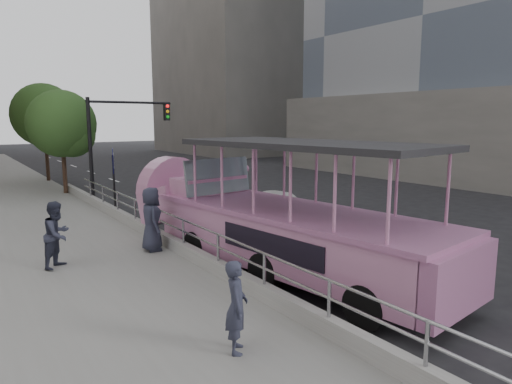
# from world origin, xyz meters

# --- Properties ---
(ground) EXTENTS (160.00, 160.00, 0.00)m
(ground) POSITION_xyz_m (0.00, 0.00, 0.00)
(ground) COLOR black
(sidewalk) EXTENTS (5.50, 80.00, 0.30)m
(sidewalk) POSITION_xyz_m (-5.75, 10.00, 0.15)
(sidewalk) COLOR gray
(sidewalk) RESTS_ON ground
(kerb_wall) EXTENTS (0.24, 30.00, 0.36)m
(kerb_wall) POSITION_xyz_m (-3.12, 2.00, 0.48)
(kerb_wall) COLOR #A9A9A4
(kerb_wall) RESTS_ON sidewalk
(guardrail) EXTENTS (0.07, 22.00, 0.71)m
(guardrail) POSITION_xyz_m (-3.12, 2.00, 1.14)
(guardrail) COLOR #9F9FA3
(guardrail) RESTS_ON kerb_wall
(duck_boat) EXTENTS (4.06, 11.14, 3.62)m
(duck_boat) POSITION_xyz_m (-1.31, 0.53, 1.34)
(duck_boat) COLOR black
(duck_boat) RESTS_ON ground
(car) EXTENTS (2.19, 3.86, 1.24)m
(car) POSITION_xyz_m (2.94, 5.36, 0.62)
(car) COLOR white
(car) RESTS_ON ground
(pedestrian_near) EXTENTS (0.62, 0.69, 1.58)m
(pedestrian_near) POSITION_xyz_m (-4.78, -3.54, 1.09)
(pedestrian_near) COLOR #2B2E3F
(pedestrian_near) RESTS_ON sidewalk
(pedestrian_mid) EXTENTS (1.08, 1.08, 1.76)m
(pedestrian_mid) POSITION_xyz_m (-6.31, 2.89, 1.18)
(pedestrian_mid) COLOR #2B2E3F
(pedestrian_mid) RESTS_ON sidewalk
(pedestrian_far) EXTENTS (0.75, 1.02, 1.90)m
(pedestrian_far) POSITION_xyz_m (-3.68, 2.99, 1.25)
(pedestrian_far) COLOR #2B2E3F
(pedestrian_far) RESTS_ON sidewalk
(parking_sign) EXTENTS (0.22, 0.66, 3.03)m
(parking_sign) POSITION_xyz_m (-3.00, 8.74, 1.87)
(parking_sign) COLOR black
(parking_sign) RESTS_ON ground
(traffic_signal) EXTENTS (4.20, 0.32, 5.20)m
(traffic_signal) POSITION_xyz_m (-1.70, 12.50, 3.50)
(traffic_signal) COLOR black
(traffic_signal) RESTS_ON ground
(street_tree_near) EXTENTS (3.52, 3.52, 5.72)m
(street_tree_near) POSITION_xyz_m (-3.30, 15.93, 3.82)
(street_tree_near) COLOR #372319
(street_tree_near) RESTS_ON ground
(street_tree_far) EXTENTS (3.97, 3.97, 6.45)m
(street_tree_far) POSITION_xyz_m (-3.10, 21.93, 4.31)
(street_tree_far) COLOR #372319
(street_tree_far) RESTS_ON ground
(tower_podium) EXTENTS (26.00, 26.00, 6.00)m
(tower_podium) POSITION_xyz_m (30.00, 10.00, 3.00)
(tower_podium) COLOR gray
(tower_podium) RESTS_ON ground
(midrise_stone_a) EXTENTS (20.00, 20.00, 32.00)m
(midrise_stone_a) POSITION_xyz_m (26.00, 42.00, 16.00)
(midrise_stone_a) COLOR gray
(midrise_stone_a) RESTS_ON ground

